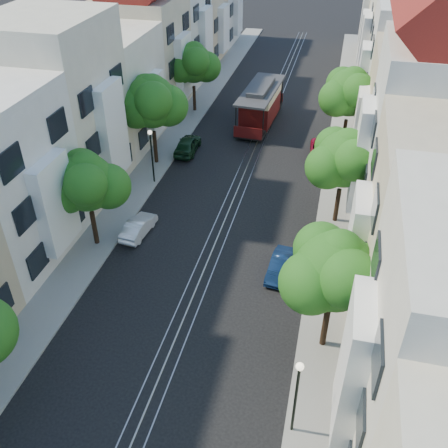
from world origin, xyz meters
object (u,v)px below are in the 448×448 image
Objects in this scene: tree_e_c at (345,161)px; tree_w_d at (194,64)px; parked_car_w_mid at (139,227)px; tree_e_d at (351,94)px; parked_car_e_mid at (281,266)px; tree_e_b at (336,273)px; tree_w_c at (152,103)px; cable_car at (260,103)px; lamp_east at (297,388)px; parked_car_w_far at (188,145)px; lamp_west at (151,149)px; tree_w_b at (87,184)px; parked_car_e_far at (322,151)px.

tree_e_c and tree_w_d have the same top height.
tree_e_d is at bearing -123.40° from parked_car_w_mid.
tree_e_b is at bearing -54.42° from parked_car_e_mid.
tree_e_d is at bearing 85.95° from parked_car_e_mid.
tree_w_c reaches higher than cable_car.
lamp_east is at bearing -93.44° from tree_e_c.
tree_e_b reaches higher than tree_w_d.
tree_w_d reaches higher than cable_car.
tree_e_c is at bearing 147.41° from parked_car_w_far.
tree_e_b is 1.99× the size of parked_car_w_mid.
cable_car is at bearing 65.20° from lamp_west.
tree_e_b is 11.00m from tree_e_c.
parked_car_w_mid is (2.11, -20.34, -4.05)m from tree_w_d.
tree_w_c reaches higher than tree_w_d.
tree_e_b is 1.03× the size of tree_w_d.
tree_e_c is 1.57× the size of lamp_east.
tree_e_b is 21.53m from tree_w_c.
parked_car_w_far is (1.82, -8.53, -3.92)m from tree_w_d.
tree_e_d is (0.00, 11.00, 0.27)m from tree_e_c.
lamp_west is at bearing 84.03° from tree_w_b.
tree_e_d is at bearing 22.62° from tree_w_c.
lamp_east is (13.44, -20.98, -2.22)m from tree_w_c.
tree_w_d is 1.57× the size of lamp_east.
lamp_east is at bearing -90.63° from parked_car_e_far.
parked_car_e_mid is at bearing 123.78° from parked_car_w_far.
tree_e_c reaches higher than parked_car_e_mid.
cable_car is at bearing 106.88° from tree_e_b.
tree_w_c is 1.09× the size of tree_w_d.
cable_car is (6.64, 9.58, -3.08)m from tree_w_c.
tree_w_d is at bearing -78.78° from parked_car_w_mid.
parked_car_e_far is (-1.66, 20.02, -4.15)m from tree_e_b.
parked_car_w_far is (-12.58, 7.47, -3.92)m from tree_e_c.
tree_w_c is at bearing -157.38° from tree_e_d.
parked_car_w_mid is at bearing 38.17° from tree_w_b.
parked_car_e_far is at bearing 90.91° from parked_car_e_mid.
tree_e_c reaches higher than parked_car_w_far.
lamp_west is 1.04× the size of parked_car_w_far.
lamp_east reaches higher than parked_car_w_far.
tree_e_c reaches higher than tree_w_b.
tree_e_b is at bearing -90.00° from tree_e_c.
lamp_west reaches higher than parked_car_w_mid.
tree_w_b reaches higher than lamp_west.
tree_e_d is 1.05× the size of tree_w_d.
tree_w_c reaches higher than lamp_east.
parked_car_e_mid is (11.54, -0.07, -3.85)m from tree_w_b.
parked_car_e_far is at bearing -173.81° from parked_car_w_far.
tree_e_b is 0.75× the size of cable_car.
tree_w_b is at bearing -90.00° from tree_w_d.
tree_e_d is at bearing -21.07° from cable_car.
tree_w_b is 20.06m from parked_car_e_far.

